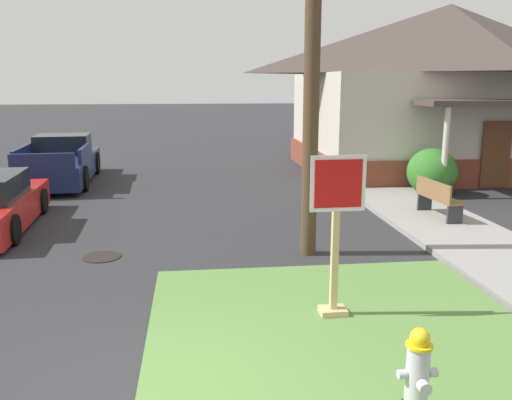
% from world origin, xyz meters
% --- Properties ---
extents(grass_corner_patch, '(4.93, 5.10, 0.08)m').
position_xyz_m(grass_corner_patch, '(2.44, 1.28, 0.04)').
color(grass_corner_patch, '#567F3D').
rests_on(grass_corner_patch, ground).
extents(sidewalk_strip, '(2.20, 19.81, 0.12)m').
position_xyz_m(sidewalk_strip, '(6.10, 6.23, 0.06)').
color(sidewalk_strip, gray).
rests_on(sidewalk_strip, ground).
extents(fire_hydrant, '(0.38, 0.34, 0.87)m').
position_xyz_m(fire_hydrant, '(2.65, -0.42, 0.49)').
color(fire_hydrant, black).
rests_on(fire_hydrant, grass_corner_patch).
extents(stop_sign, '(0.73, 0.29, 2.18)m').
position_xyz_m(stop_sign, '(2.45, 1.85, 1.15)').
color(stop_sign, tan).
rests_on(stop_sign, grass_corner_patch).
extents(manhole_cover, '(0.70, 0.70, 0.02)m').
position_xyz_m(manhole_cover, '(-1.13, 4.96, 0.01)').
color(manhole_cover, black).
rests_on(manhole_cover, ground).
extents(pickup_truck_navy, '(2.29, 5.41, 1.48)m').
position_xyz_m(pickup_truck_navy, '(-3.67, 12.99, 0.62)').
color(pickup_truck_navy, '#19234C').
rests_on(pickup_truck_navy, ground).
extents(street_bench, '(0.53, 1.52, 0.85)m').
position_xyz_m(street_bench, '(6.18, 6.74, 0.59)').
color(street_bench, brown).
rests_on(street_bench, sidewalk_strip).
extents(corner_house, '(10.39, 8.83, 5.85)m').
position_xyz_m(corner_house, '(9.67, 13.96, 3.01)').
color(corner_house, brown).
rests_on(corner_house, ground).
extents(shrub_near_porch, '(1.40, 1.40, 1.35)m').
position_xyz_m(shrub_near_porch, '(7.37, 9.66, 0.68)').
color(shrub_near_porch, '#327126').
rests_on(shrub_near_porch, ground).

